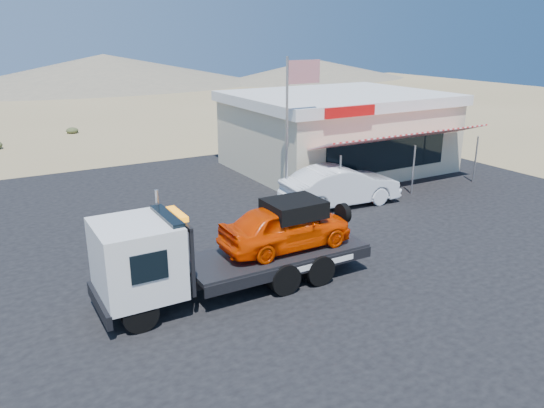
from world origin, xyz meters
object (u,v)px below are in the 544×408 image
object	(u,v)px
tow_truck	(230,244)
white_sedan	(341,186)
jerky_store	(337,130)
flagpole	(292,116)

from	to	relation	value
tow_truck	white_sedan	distance (m)	8.61
white_sedan	jerky_store	world-z (taller)	jerky_store
white_sedan	flagpole	xyz separation A→B (m)	(-1.87, 0.87, 2.92)
jerky_store	flagpole	size ratio (longest dim) A/B	1.73
white_sedan	jerky_store	bearing A→B (deg)	-30.45
jerky_store	white_sedan	bearing A→B (deg)	-124.72
white_sedan	tow_truck	bearing A→B (deg)	126.87
tow_truck	jerky_store	xyz separation A→B (m)	(10.94, 9.97, 0.62)
white_sedan	jerky_store	xyz separation A→B (m)	(3.70, 5.34, 1.15)
jerky_store	tow_truck	bearing A→B (deg)	-137.65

